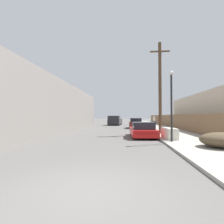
{
  "coord_description": "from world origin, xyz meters",
  "views": [
    {
      "loc": [
        0.93,
        -3.81,
        1.7
      ],
      "look_at": [
        -0.32,
        10.53,
        2.04
      ],
      "focal_mm": 28.0,
      "sensor_mm": 36.0,
      "label": 1
    }
  ],
  "objects_px": {
    "pickup_truck": "(115,120)",
    "brush_pile": "(221,140)",
    "pedestrian": "(154,121)",
    "street_lamp": "(171,100)",
    "utility_pole": "(160,86)",
    "discarded_fridge": "(169,133)",
    "parked_sports_car_red": "(143,130)",
    "car_parked_mid": "(135,123)"
  },
  "relations": [
    {
      "from": "discarded_fridge",
      "to": "street_lamp",
      "type": "xyz_separation_m",
      "value": [
        -0.19,
        -1.43,
        2.2
      ]
    },
    {
      "from": "street_lamp",
      "to": "pedestrian",
      "type": "xyz_separation_m",
      "value": [
        1.58,
        17.52,
        -1.76
      ]
    },
    {
      "from": "discarded_fridge",
      "to": "parked_sports_car_red",
      "type": "relative_size",
      "value": 0.42
    },
    {
      "from": "parked_sports_car_red",
      "to": "brush_pile",
      "type": "height_order",
      "value": "parked_sports_car_red"
    },
    {
      "from": "parked_sports_car_red",
      "to": "street_lamp",
      "type": "height_order",
      "value": "street_lamp"
    },
    {
      "from": "discarded_fridge",
      "to": "parked_sports_car_red",
      "type": "bearing_deg",
      "value": 129.64
    },
    {
      "from": "parked_sports_car_red",
      "to": "brush_pile",
      "type": "distance_m",
      "value": 6.14
    },
    {
      "from": "parked_sports_car_red",
      "to": "pickup_truck",
      "type": "xyz_separation_m",
      "value": [
        -3.54,
        18.55,
        0.33
      ]
    },
    {
      "from": "pickup_truck",
      "to": "parked_sports_car_red",
      "type": "bearing_deg",
      "value": 104.7
    },
    {
      "from": "discarded_fridge",
      "to": "brush_pile",
      "type": "height_order",
      "value": "discarded_fridge"
    },
    {
      "from": "car_parked_mid",
      "to": "pedestrian",
      "type": "distance_m",
      "value": 5.07
    },
    {
      "from": "discarded_fridge",
      "to": "pickup_truck",
      "type": "distance_m",
      "value": 20.99
    },
    {
      "from": "utility_pole",
      "to": "street_lamp",
      "type": "distance_m",
      "value": 5.76
    },
    {
      "from": "discarded_fridge",
      "to": "utility_pole",
      "type": "height_order",
      "value": "utility_pole"
    },
    {
      "from": "car_parked_mid",
      "to": "pickup_truck",
      "type": "bearing_deg",
      "value": 111.84
    },
    {
      "from": "street_lamp",
      "to": "utility_pole",
      "type": "bearing_deg",
      "value": 86.66
    },
    {
      "from": "pickup_truck",
      "to": "brush_pile",
      "type": "xyz_separation_m",
      "value": [
        7.04,
        -23.6,
        -0.39
      ]
    },
    {
      "from": "parked_sports_car_red",
      "to": "car_parked_mid",
      "type": "distance_m",
      "value": 10.38
    },
    {
      "from": "utility_pole",
      "to": "car_parked_mid",
      "type": "bearing_deg",
      "value": 103.31
    },
    {
      "from": "car_parked_mid",
      "to": "utility_pole",
      "type": "distance_m",
      "value": 9.17
    },
    {
      "from": "parked_sports_car_red",
      "to": "car_parked_mid",
      "type": "bearing_deg",
      "value": 88.36
    },
    {
      "from": "parked_sports_car_red",
      "to": "pedestrian",
      "type": "xyz_separation_m",
      "value": [
        3.09,
        14.32,
        0.38
      ]
    },
    {
      "from": "discarded_fridge",
      "to": "utility_pole",
      "type": "xyz_separation_m",
      "value": [
        0.13,
        4.04,
        4.0
      ]
    },
    {
      "from": "utility_pole",
      "to": "street_lamp",
      "type": "bearing_deg",
      "value": -93.34
    },
    {
      "from": "pickup_truck",
      "to": "car_parked_mid",
      "type": "bearing_deg",
      "value": 116.8
    },
    {
      "from": "discarded_fridge",
      "to": "utility_pole",
      "type": "bearing_deg",
      "value": 83.97
    },
    {
      "from": "street_lamp",
      "to": "brush_pile",
      "type": "height_order",
      "value": "street_lamp"
    },
    {
      "from": "brush_pile",
      "to": "pedestrian",
      "type": "distance_m",
      "value": 19.37
    },
    {
      "from": "pedestrian",
      "to": "pickup_truck",
      "type": "bearing_deg",
      "value": 147.46
    },
    {
      "from": "parked_sports_car_red",
      "to": "pedestrian",
      "type": "height_order",
      "value": "pedestrian"
    },
    {
      "from": "discarded_fridge",
      "to": "pedestrian",
      "type": "bearing_deg",
      "value": 80.9
    },
    {
      "from": "utility_pole",
      "to": "brush_pile",
      "type": "bearing_deg",
      "value": -77.11
    },
    {
      "from": "parked_sports_car_red",
      "to": "brush_pile",
      "type": "bearing_deg",
      "value": -57.33
    },
    {
      "from": "discarded_fridge",
      "to": "pickup_truck",
      "type": "bearing_deg",
      "value": 100.3
    },
    {
      "from": "discarded_fridge",
      "to": "parked_sports_car_red",
      "type": "height_order",
      "value": "parked_sports_car_red"
    },
    {
      "from": "car_parked_mid",
      "to": "pickup_truck",
      "type": "distance_m",
      "value": 8.87
    },
    {
      "from": "pedestrian",
      "to": "discarded_fridge",
      "type": "bearing_deg",
      "value": -94.95
    },
    {
      "from": "pickup_truck",
      "to": "street_lamp",
      "type": "xyz_separation_m",
      "value": [
        5.05,
        -21.75,
        1.81
      ]
    },
    {
      "from": "car_parked_mid",
      "to": "pedestrian",
      "type": "xyz_separation_m",
      "value": [
        3.18,
        3.94,
        0.29
      ]
    },
    {
      "from": "street_lamp",
      "to": "brush_pile",
      "type": "relative_size",
      "value": 2.14
    },
    {
      "from": "pickup_truck",
      "to": "utility_pole",
      "type": "height_order",
      "value": "utility_pole"
    },
    {
      "from": "street_lamp",
      "to": "pickup_truck",
      "type": "bearing_deg",
      "value": 103.07
    }
  ]
}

